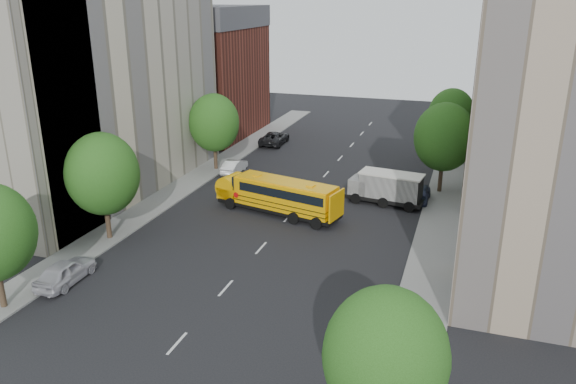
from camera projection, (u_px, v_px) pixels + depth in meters
The scene contains 21 objects.
ground at pixel (271, 237), 41.09m from camera, with size 120.00×120.00×0.00m, color black.
sidewalk_left at pixel (167, 197), 48.95m from camera, with size 3.00×80.00×0.12m, color slate.
sidewalk_right at pixel (437, 230), 42.14m from camera, with size 3.00×80.00×0.12m, color slate.
lane_markings at pixel (309, 193), 50.04m from camera, with size 0.15×64.00×0.01m, color silver.
building_left_cream at pixel (98, 77), 48.46m from camera, with size 10.00×26.00×20.00m, color beige.
building_left_redbrick at pixel (211, 82), 69.32m from camera, with size 10.00×15.00×13.00m, color maroon.
building_left_near at pixel (8, 119), 39.57m from camera, with size 10.00×7.00×17.00m, color #B7AB8E.
building_right_near at pixel (567, 165), 28.89m from camera, with size 10.00×7.00×17.00m, color tan.
building_right_far at pixel (532, 86), 50.65m from camera, with size 10.00×22.00×18.00m, color #B7AB8E.
building_right_sidewall at pixel (544, 108), 40.81m from camera, with size 10.10×0.30×18.00m, color brown.
street_tree_1 at pixel (102, 174), 39.12m from camera, with size 5.12×5.12×7.90m.
street_tree_2 at pixel (214, 123), 55.27m from camera, with size 4.99×4.99×7.71m.
street_tree_3 at pixel (385, 357), 20.24m from camera, with size 4.61×4.61×7.11m.
street_tree_4 at pixel (444, 137), 48.67m from camera, with size 5.25×5.25×8.10m.
street_tree_5 at pixel (451, 115), 59.53m from camera, with size 4.86×4.86×7.51m.
school_bus at pixel (277, 194), 44.98m from camera, with size 10.75×4.72×2.96m.
safari_truck at pixel (386, 187), 47.09m from camera, with size 6.73×3.21×2.77m.
parked_car_0 at pixel (65, 272), 34.35m from camera, with size 1.79×4.45×1.52m, color silver.
parked_car_1 at pixel (234, 166), 55.63m from camera, with size 1.41×4.04×1.33m, color white.
parked_car_2 at pixel (274, 138), 66.26m from camera, with size 2.52×5.46×1.52m, color black.
parked_car_4 at pixel (420, 194), 47.95m from camera, with size 1.51×3.74×1.27m, color #373F61.
Camera 1 is at (13.03, -35.34, 16.81)m, focal length 35.00 mm.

